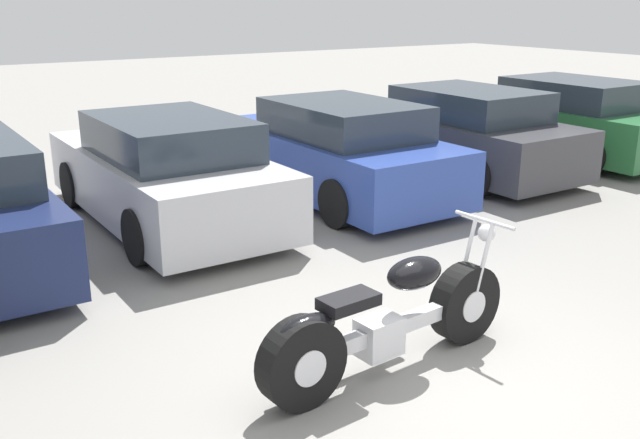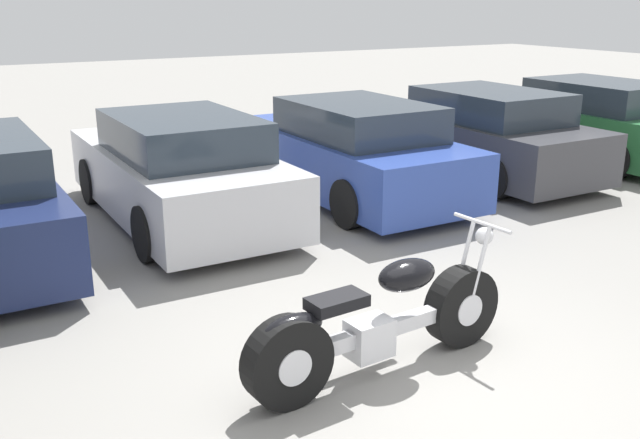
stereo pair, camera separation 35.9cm
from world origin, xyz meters
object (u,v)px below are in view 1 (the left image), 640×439
object	(u,v)px
motorcycle	(388,322)
parked_car_dark_grey	(459,133)
parked_car_green	(563,119)
parked_car_blue	(335,152)
parked_car_silver	(166,173)

from	to	relation	value
motorcycle	parked_car_dark_grey	size ratio (longest dim) A/B	0.55
motorcycle	parked_car_green	size ratio (longest dim) A/B	0.55
parked_car_blue	parked_car_green	bearing A→B (deg)	0.69
parked_car_dark_grey	parked_car_green	size ratio (longest dim) A/B	1.00
parked_car_blue	parked_car_dark_grey	size ratio (longest dim) A/B	1.00
motorcycle	parked_car_green	world-z (taller)	parked_car_green
parked_car_dark_grey	motorcycle	bearing A→B (deg)	-138.12
motorcycle	parked_car_dark_grey	distance (m)	6.89
parked_car_blue	parked_car_green	xyz separation A→B (m)	(5.10, 0.06, 0.00)
parked_car_silver	parked_car_green	xyz separation A→B (m)	(7.66, -0.04, 0.00)
parked_car_dark_grey	parked_car_blue	bearing A→B (deg)	-177.74
parked_car_silver	parked_car_green	bearing A→B (deg)	-0.32
parked_car_silver	parked_car_dark_grey	size ratio (longest dim) A/B	1.00
motorcycle	parked_car_green	xyz separation A→B (m)	(7.68, 4.56, 0.24)
parked_car_green	parked_car_dark_grey	bearing A→B (deg)	179.12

